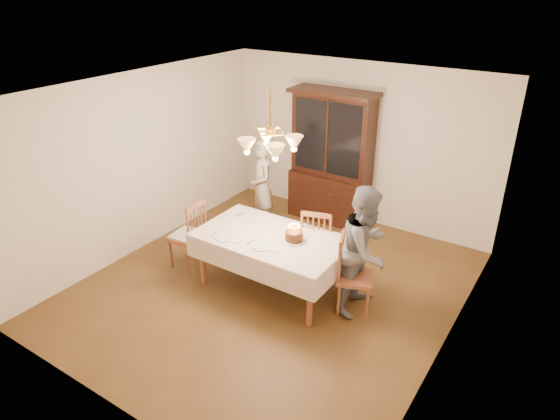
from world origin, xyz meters
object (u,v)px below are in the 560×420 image
Objects in this scene: chair_far_side at (318,244)px; elderly_woman at (262,187)px; birthday_cake at (294,236)px; china_hutch at (331,160)px; dining_table at (271,242)px.

chair_far_side is 0.67× the size of elderly_woman.
birthday_cake is (-0.03, -0.58, 0.38)m from chair_far_side.
china_hutch is at bearing 113.06° from chair_far_side.
china_hutch reaches higher than chair_far_side.
china_hutch is 2.30m from birthday_cake.
chair_far_side is at bearing -66.94° from china_hutch.
birthday_cake is at bearing -3.12° from elderly_woman.
china_hutch is at bearing 93.71° from elderly_woman.
elderly_woman is (-0.69, -0.97, -0.29)m from china_hutch.
chair_far_side is at bearing 14.14° from elderly_woman.
china_hutch is 1.23m from elderly_woman.
china_hutch is at bearing 106.69° from birthday_cake.
elderly_woman is at bearing 137.81° from birthday_cake.
chair_far_side is (0.33, 0.64, -0.24)m from dining_table.
china_hutch reaches higher than birthday_cake.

